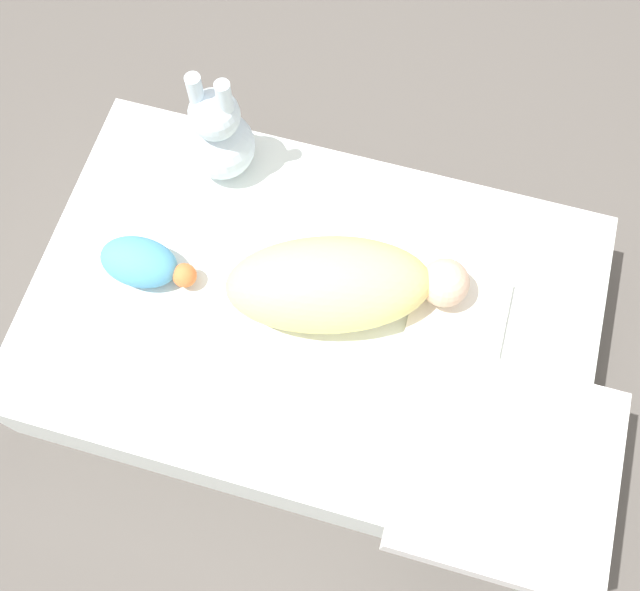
% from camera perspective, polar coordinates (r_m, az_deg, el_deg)
% --- Properties ---
extents(ground_plane, '(12.00, 12.00, 0.00)m').
position_cam_1_polar(ground_plane, '(1.80, -0.55, -3.66)').
color(ground_plane, '#514C47').
extents(bed_mattress, '(1.19, 0.78, 0.24)m').
position_cam_1_polar(bed_mattress, '(1.69, -0.59, -2.40)').
color(bed_mattress, white).
rests_on(bed_mattress, ground_plane).
extents(burp_cloth, '(0.20, 0.19, 0.02)m').
position_cam_1_polar(burp_cloth, '(1.59, 10.44, -1.47)').
color(burp_cloth, white).
rests_on(burp_cloth, bed_mattress).
extents(swaddled_baby, '(0.50, 0.32, 0.18)m').
position_cam_1_polar(swaddled_baby, '(1.50, 1.25, 0.84)').
color(swaddled_baby, '#EFDB7F').
rests_on(swaddled_baby, bed_mattress).
extents(pillow, '(0.38, 0.39, 0.11)m').
position_cam_1_polar(pillow, '(1.48, 13.96, -12.89)').
color(pillow, white).
rests_on(pillow, bed_mattress).
extents(bunny_plush, '(0.15, 0.15, 0.29)m').
position_cam_1_polar(bunny_plush, '(1.66, -7.71, 11.97)').
color(bunny_plush, silver).
rests_on(bunny_plush, bed_mattress).
extents(turtle_plush, '(0.21, 0.11, 0.09)m').
position_cam_1_polar(turtle_plush, '(1.61, -13.37, 2.43)').
color(turtle_plush, '#4C99C6').
rests_on(turtle_plush, bed_mattress).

